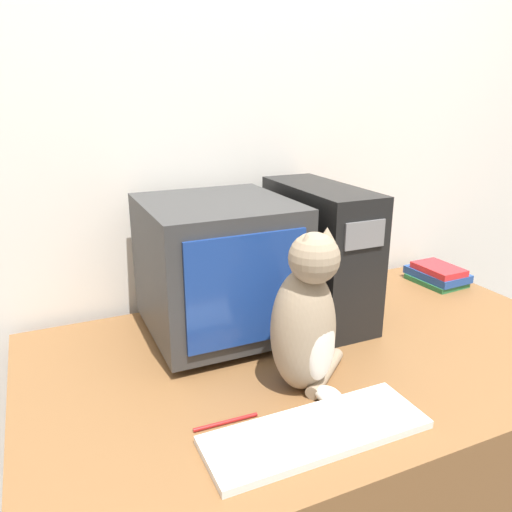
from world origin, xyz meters
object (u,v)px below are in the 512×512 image
object	(u,v)px
crt_monitor	(218,267)
keyboard	(316,432)
computer_tower	(319,252)
pen	(226,422)
book_stack	(437,274)
cat	(307,321)

from	to	relation	value
crt_monitor	keyboard	xyz separation A→B (m)	(0.02, -0.54, -0.20)
computer_tower	keyboard	size ratio (longest dim) A/B	0.95
keyboard	pen	xyz separation A→B (m)	(-0.16, 0.12, -0.01)
crt_monitor	book_stack	size ratio (longest dim) A/B	2.01
pen	computer_tower	bearing A→B (deg)	41.20
keyboard	cat	size ratio (longest dim) A/B	1.20
computer_tower	keyboard	distance (m)	0.66
crt_monitor	book_stack	xyz separation A→B (m)	(0.90, 0.04, -0.18)
keyboard	book_stack	world-z (taller)	book_stack
crt_monitor	book_stack	world-z (taller)	crt_monitor
crt_monitor	pen	xyz separation A→B (m)	(-0.14, -0.42, -0.21)
computer_tower	book_stack	xyz separation A→B (m)	(0.56, 0.05, -0.18)
computer_tower	cat	bearing A→B (deg)	-124.44
computer_tower	pen	xyz separation A→B (m)	(-0.48, -0.42, -0.21)
crt_monitor	pen	bearing A→B (deg)	-108.57
keyboard	cat	distance (m)	0.25
cat	pen	size ratio (longest dim) A/B	2.74
crt_monitor	cat	world-z (taller)	cat
crt_monitor	computer_tower	world-z (taller)	computer_tower
crt_monitor	book_stack	distance (m)	0.92
cat	book_stack	size ratio (longest dim) A/B	1.86
computer_tower	book_stack	world-z (taller)	computer_tower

